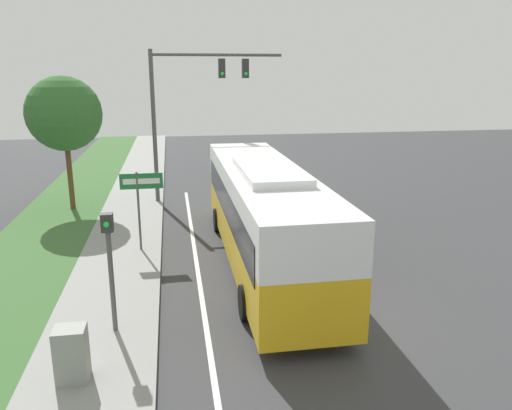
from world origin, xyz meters
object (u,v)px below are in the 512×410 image
at_px(bus, 264,209).
at_px(street_sign, 140,195).
at_px(pedestrian_signal, 110,254).
at_px(utility_cabinet, 72,354).
at_px(signal_gantry, 190,96).

bearing_deg(bus, street_sign, 156.26).
height_order(pedestrian_signal, utility_cabinet, pedestrian_signal).
distance_m(bus, street_sign, 4.47).
xyz_separation_m(signal_gantry, street_sign, (-2.16, -7.10, -3.06)).
bearing_deg(signal_gantry, bus, -77.79).
relative_size(signal_gantry, pedestrian_signal, 2.36).
bearing_deg(street_sign, pedestrian_signal, -94.06).
bearing_deg(bus, signal_gantry, 102.21).
relative_size(signal_gantry, utility_cabinet, 6.24).
height_order(signal_gantry, street_sign, signal_gantry).
bearing_deg(utility_cabinet, street_sign, 82.32).
bearing_deg(utility_cabinet, signal_gantry, 77.87).
xyz_separation_m(bus, pedestrian_signal, (-4.50, -4.07, 0.20)).
relative_size(signal_gantry, street_sign, 2.49).
bearing_deg(pedestrian_signal, street_sign, 85.94).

